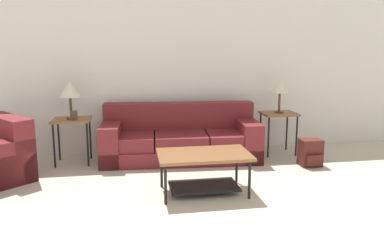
# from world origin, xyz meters

# --- Properties ---
(wall_back) EXTENTS (9.14, 0.06, 2.60)m
(wall_back) POSITION_xyz_m (0.00, 4.82, 1.30)
(wall_back) COLOR silver
(wall_back) RESTS_ON ground_plane
(couch) EXTENTS (2.37, 1.05, 0.82)m
(couch) POSITION_xyz_m (-0.13, 4.28, 0.30)
(couch) COLOR maroon
(couch) RESTS_ON ground_plane
(coffee_table) EXTENTS (1.06, 0.63, 0.48)m
(coffee_table) POSITION_xyz_m (-0.05, 2.87, 0.35)
(coffee_table) COLOR brown
(coffee_table) RESTS_ON ground_plane
(side_table_left) EXTENTS (0.53, 0.45, 0.66)m
(side_table_left) POSITION_xyz_m (-1.71, 4.29, 0.58)
(side_table_left) COLOR brown
(side_table_left) RESTS_ON ground_plane
(side_table_right) EXTENTS (0.53, 0.45, 0.66)m
(side_table_right) POSITION_xyz_m (1.43, 4.29, 0.58)
(side_table_right) COLOR brown
(side_table_right) RESTS_ON ground_plane
(table_lamp_left) EXTENTS (0.30, 0.30, 0.54)m
(table_lamp_left) POSITION_xyz_m (-1.71, 4.29, 1.08)
(table_lamp_left) COLOR #472D1E
(table_lamp_left) RESTS_ON side_table_left
(table_lamp_right) EXTENTS (0.30, 0.30, 0.54)m
(table_lamp_right) POSITION_xyz_m (1.43, 4.29, 1.08)
(table_lamp_right) COLOR #472D1E
(table_lamp_right) RESTS_ON side_table_right
(backpack) EXTENTS (0.30, 0.30, 0.39)m
(backpack) POSITION_xyz_m (1.65, 3.62, 0.19)
(backpack) COLOR #4C1E19
(backpack) RESTS_ON ground_plane
(picture_frame) EXTENTS (0.10, 0.04, 0.13)m
(picture_frame) POSITION_xyz_m (-1.66, 4.22, 0.72)
(picture_frame) COLOR #4C3828
(picture_frame) RESTS_ON side_table_left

